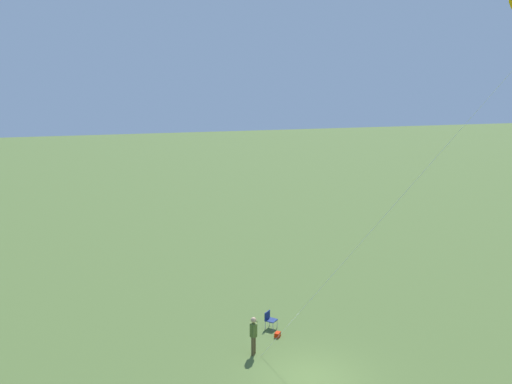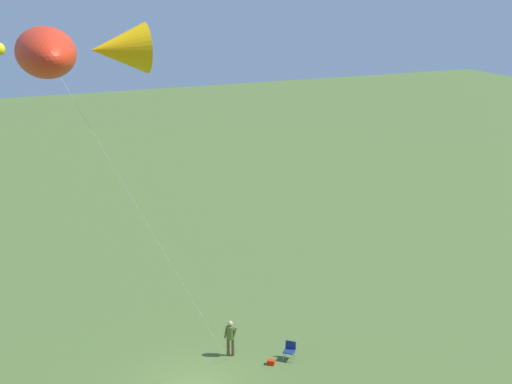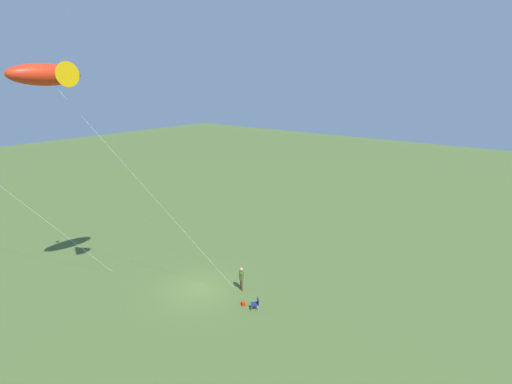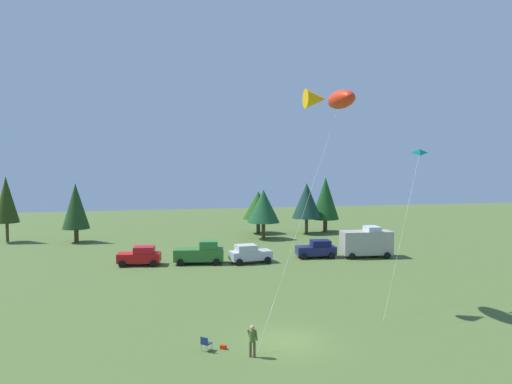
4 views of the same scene
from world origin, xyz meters
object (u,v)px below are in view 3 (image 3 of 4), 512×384
(person_kite_flyer, at_px, (241,277))
(folding_chair, at_px, (256,303))
(kite_large_fish, at_px, (48,75))
(backpack_on_grass, at_px, (243,304))

(person_kite_flyer, height_order, folding_chair, person_kite_flyer)
(folding_chair, bearing_deg, kite_large_fish, -12.96)
(person_kite_flyer, distance_m, folding_chair, 2.76)
(folding_chair, distance_m, backpack_on_grass, 1.08)
(person_kite_flyer, height_order, kite_large_fish, kite_large_fish)
(person_kite_flyer, bearing_deg, backpack_on_grass, 71.85)
(kite_large_fish, bearing_deg, folding_chair, -146.12)
(folding_chair, bearing_deg, person_kite_flyer, -76.13)
(folding_chair, xyz_separation_m, backpack_on_grass, (1.00, 0.13, -0.38))
(person_kite_flyer, relative_size, backpack_on_grass, 5.44)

